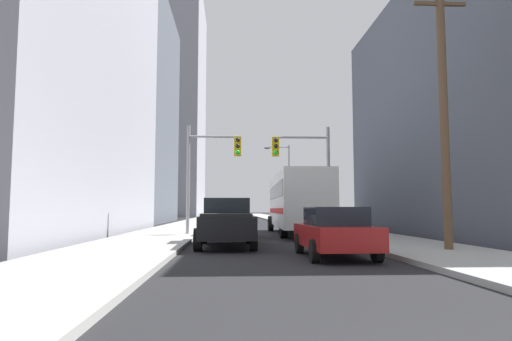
{
  "coord_description": "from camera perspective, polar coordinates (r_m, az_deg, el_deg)",
  "views": [
    {
      "loc": [
        -1.51,
        -2.43,
        1.45
      ],
      "look_at": [
        0.0,
        24.57,
        3.81
      ],
      "focal_mm": 31.26,
      "sensor_mm": 36.0,
      "label": 1
    }
  ],
  "objects": [
    {
      "name": "sedan_blue",
      "position": [
        34.48,
        -3.3,
        -6.1
      ],
      "size": [
        1.95,
        4.21,
        1.52
      ],
      "color": "navy",
      "rests_on": "ground"
    },
    {
      "name": "building_left_mid_office",
      "position": [
        50.49,
        -20.15,
        7.56
      ],
      "size": [
        15.3,
        23.44,
        24.29
      ],
      "primitive_type": "cube",
      "color": "#4C515B",
      "rests_on": "ground"
    },
    {
      "name": "sidewalk_left",
      "position": [
        52.58,
        -7.28,
        -6.44
      ],
      "size": [
        3.96,
        160.0,
        0.15
      ],
      "primitive_type": "cube",
      "color": "#9E9E99",
      "rests_on": "ground"
    },
    {
      "name": "street_lamp_right",
      "position": [
        41.9,
        3.74,
        -0.74
      ],
      "size": [
        2.43,
        0.32,
        7.5
      ],
      "color": "gray",
      "rests_on": "ground"
    },
    {
      "name": "city_bus",
      "position": [
        25.93,
        5.25,
        -3.91
      ],
      "size": [
        2.87,
        11.57,
        3.4
      ],
      "color": "silver",
      "rests_on": "ground"
    },
    {
      "name": "traffic_signal_near_right",
      "position": [
        24.56,
        6.2,
        1.04
      ],
      "size": [
        3.2,
        0.44,
        6.0
      ],
      "color": "gray",
      "rests_on": "ground"
    },
    {
      "name": "sedan_red",
      "position": [
        13.78,
        10.03,
        -7.74
      ],
      "size": [
        1.95,
        4.24,
        1.52
      ],
      "color": "maroon",
      "rests_on": "ground"
    },
    {
      "name": "sedan_maroon",
      "position": [
        23.22,
        -3.46,
        -6.65
      ],
      "size": [
        1.95,
        4.26,
        1.52
      ],
      "color": "maroon",
      "rests_on": "ground"
    },
    {
      "name": "building_left_far_tower",
      "position": [
        96.77,
        -11.09,
        8.15
      ],
      "size": [
        14.08,
        25.63,
        46.54
      ],
      "primitive_type": "cube",
      "color": "#93939E",
      "rests_on": "ground"
    },
    {
      "name": "pickup_truck_black",
      "position": [
        17.54,
        -3.82,
        -6.67
      ],
      "size": [
        2.2,
        5.44,
        1.9
      ],
      "color": "black",
      "rests_on": "ground"
    },
    {
      "name": "utility_pole_right",
      "position": [
        16.43,
        22.84,
        8.64
      ],
      "size": [
        2.2,
        0.28,
        9.87
      ],
      "color": "brown",
      "rests_on": "ground"
    },
    {
      "name": "traffic_signal_near_left",
      "position": [
        24.26,
        -5.79,
        1.08
      ],
      "size": [
        2.94,
        0.44,
        6.0
      ],
      "color": "gray",
      "rests_on": "ground"
    },
    {
      "name": "sidewalk_right",
      "position": [
        52.88,
        4.13,
        -6.46
      ],
      "size": [
        3.96,
        160.0,
        0.15
      ],
      "primitive_type": "cube",
      "color": "#9E9E99",
      "rests_on": "ground"
    }
  ]
}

